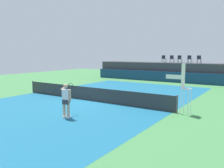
{
  "coord_description": "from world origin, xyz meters",
  "views": [
    {
      "loc": [
        10.17,
        -12.49,
        3.27
      ],
      "look_at": [
        0.54,
        2.0,
        1.0
      ],
      "focal_mm": 37.19,
      "sensor_mm": 36.0,
      "label": 1
    }
  ],
  "objects_px": {
    "net_post_far": "(177,104)",
    "tennis_player": "(66,99)",
    "spectator_chair_far_right": "(199,59)",
    "net_post_near": "(33,87)",
    "umpire_chair": "(185,85)",
    "spectator_chair_center": "(180,59)",
    "spectator_chair_left": "(172,59)",
    "spectator_chair_right": "(190,59)",
    "spectator_chair_far_left": "(164,58)",
    "tennis_ball": "(47,93)"
  },
  "relations": [
    {
      "from": "net_post_near",
      "to": "tennis_ball",
      "type": "bearing_deg",
      "value": 17.95
    },
    {
      "from": "spectator_chair_far_left",
      "to": "spectator_chair_left",
      "type": "relative_size",
      "value": 1.0
    },
    {
      "from": "net_post_near",
      "to": "tennis_player",
      "type": "xyz_separation_m",
      "value": [
        7.97,
        -4.09,
        0.46
      ]
    },
    {
      "from": "net_post_near",
      "to": "net_post_far",
      "type": "xyz_separation_m",
      "value": [
        12.4,
        0.0,
        0.0
      ]
    },
    {
      "from": "spectator_chair_left",
      "to": "net_post_near",
      "type": "distance_m",
      "value": 16.94
    },
    {
      "from": "spectator_chair_far_right",
      "to": "net_post_far",
      "type": "relative_size",
      "value": 0.89
    },
    {
      "from": "spectator_chair_far_right",
      "to": "tennis_ball",
      "type": "height_order",
      "value": "spectator_chair_far_right"
    },
    {
      "from": "spectator_chair_far_right",
      "to": "spectator_chair_center",
      "type": "bearing_deg",
      "value": -174.3
    },
    {
      "from": "spectator_chair_far_left",
      "to": "tennis_player",
      "type": "bearing_deg",
      "value": -83.21
    },
    {
      "from": "spectator_chair_right",
      "to": "tennis_player",
      "type": "bearing_deg",
      "value": -92.57
    },
    {
      "from": "umpire_chair",
      "to": "spectator_chair_center",
      "type": "bearing_deg",
      "value": 108.49
    },
    {
      "from": "spectator_chair_left",
      "to": "spectator_chair_center",
      "type": "height_order",
      "value": "same"
    },
    {
      "from": "spectator_chair_far_left",
      "to": "spectator_chair_center",
      "type": "height_order",
      "value": "same"
    },
    {
      "from": "net_post_far",
      "to": "tennis_player",
      "type": "xyz_separation_m",
      "value": [
        -4.43,
        -4.09,
        0.46
      ]
    },
    {
      "from": "spectator_chair_left",
      "to": "spectator_chair_center",
      "type": "xyz_separation_m",
      "value": [
        1.08,
        -0.4,
        0.0
      ]
    },
    {
      "from": "umpire_chair",
      "to": "spectator_chair_far_right",
      "type": "bearing_deg",
      "value": 100.6
    },
    {
      "from": "umpire_chair",
      "to": "tennis_player",
      "type": "relative_size",
      "value": 1.56
    },
    {
      "from": "spectator_chair_left",
      "to": "spectator_chair_center",
      "type": "distance_m",
      "value": 1.15
    },
    {
      "from": "spectator_chair_far_left",
      "to": "umpire_chair",
      "type": "bearing_deg",
      "value": -65.08
    },
    {
      "from": "spectator_chair_far_left",
      "to": "umpire_chair",
      "type": "xyz_separation_m",
      "value": [
        7.1,
        -15.29,
        -1.11
      ]
    },
    {
      "from": "spectator_chair_far_right",
      "to": "net_post_near",
      "type": "distance_m",
      "value": 18.3
    },
    {
      "from": "spectator_chair_left",
      "to": "umpire_chair",
      "type": "relative_size",
      "value": 0.32
    },
    {
      "from": "umpire_chair",
      "to": "tennis_ball",
      "type": "distance_m",
      "value": 11.6
    },
    {
      "from": "spectator_chair_right",
      "to": "spectator_chair_far_left",
      "type": "bearing_deg",
      "value": 179.37
    },
    {
      "from": "net_post_near",
      "to": "tennis_player",
      "type": "distance_m",
      "value": 8.98
    },
    {
      "from": "umpire_chair",
      "to": "tennis_player",
      "type": "height_order",
      "value": "umpire_chair"
    },
    {
      "from": "tennis_ball",
      "to": "umpire_chair",
      "type": "bearing_deg",
      "value": -2.0
    },
    {
      "from": "spectator_chair_far_right",
      "to": "umpire_chair",
      "type": "height_order",
      "value": "spectator_chair_far_right"
    },
    {
      "from": "spectator_chair_far_right",
      "to": "net_post_far",
      "type": "distance_m",
      "value": 15.58
    },
    {
      "from": "spectator_chair_center",
      "to": "tennis_ball",
      "type": "relative_size",
      "value": 13.06
    },
    {
      "from": "net_post_near",
      "to": "tennis_ball",
      "type": "height_order",
      "value": "net_post_near"
    },
    {
      "from": "spectator_chair_far_left",
      "to": "net_post_near",
      "type": "xyz_separation_m",
      "value": [
        -5.66,
        -15.3,
        -2.19
      ]
    },
    {
      "from": "spectator_chair_far_left",
      "to": "net_post_near",
      "type": "height_order",
      "value": "spectator_chair_far_left"
    },
    {
      "from": "spectator_chair_left",
      "to": "umpire_chair",
      "type": "distance_m",
      "value": 16.59
    },
    {
      "from": "net_post_far",
      "to": "spectator_chair_far_right",
      "type": "bearing_deg",
      "value": 99.25
    },
    {
      "from": "spectator_chair_right",
      "to": "net_post_far",
      "type": "relative_size",
      "value": 0.89
    },
    {
      "from": "umpire_chair",
      "to": "net_post_far",
      "type": "relative_size",
      "value": 2.76
    },
    {
      "from": "net_post_far",
      "to": "spectator_chair_far_left",
      "type": "bearing_deg",
      "value": 113.76
    },
    {
      "from": "spectator_chair_left",
      "to": "spectator_chair_right",
      "type": "relative_size",
      "value": 1.0
    },
    {
      "from": "spectator_chair_far_right",
      "to": "spectator_chair_right",
      "type": "bearing_deg",
      "value": 177.5
    },
    {
      "from": "spectator_chair_center",
      "to": "spectator_chair_right",
      "type": "distance_m",
      "value": 1.12
    },
    {
      "from": "spectator_chair_far_right",
      "to": "umpire_chair",
      "type": "bearing_deg",
      "value": -79.4
    },
    {
      "from": "spectator_chair_far_right",
      "to": "tennis_player",
      "type": "distance_m",
      "value": 19.49
    },
    {
      "from": "spectator_chair_far_left",
      "to": "spectator_chair_far_right",
      "type": "relative_size",
      "value": 1.0
    },
    {
      "from": "spectator_chair_far_right",
      "to": "tennis_ball",
      "type": "distance_m",
      "value": 17.35
    },
    {
      "from": "spectator_chair_right",
      "to": "umpire_chair",
      "type": "xyz_separation_m",
      "value": [
        3.92,
        -15.26,
        -1.11
      ]
    },
    {
      "from": "net_post_near",
      "to": "tennis_player",
      "type": "height_order",
      "value": "tennis_player"
    },
    {
      "from": "spectator_chair_left",
      "to": "tennis_ball",
      "type": "distance_m",
      "value": 16.16
    },
    {
      "from": "net_post_far",
      "to": "tennis_ball",
      "type": "xyz_separation_m",
      "value": [
        -11.12,
        0.41,
        -0.46
      ]
    },
    {
      "from": "spectator_chair_far_right",
      "to": "net_post_far",
      "type": "xyz_separation_m",
      "value": [
        2.48,
        -15.22,
        -2.19
      ]
    }
  ]
}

